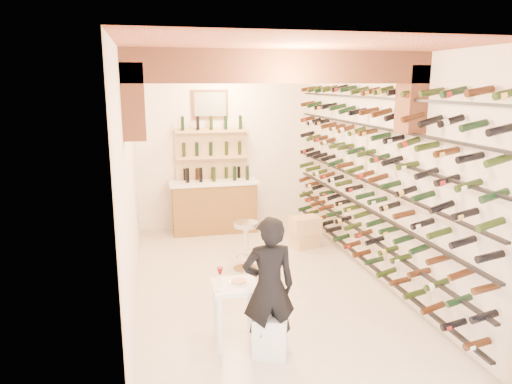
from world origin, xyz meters
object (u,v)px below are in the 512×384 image
crate_lower (305,240)px  chrome_barstool (246,243)px  back_counter (214,205)px  white_stool (271,334)px  person (269,288)px  wine_rack (363,175)px  tasting_table (235,295)px

crate_lower → chrome_barstool: bearing=-146.6°
back_counter → white_stool: size_ratio=3.84×
white_stool → person: 0.55m
white_stool → chrome_barstool: bearing=84.8°
back_counter → chrome_barstool: 2.11m
back_counter → wine_rack: bearing=-55.3°
back_counter → white_stool: back_counter is taller
wine_rack → person: 2.73m
chrome_barstool → back_counter: bearing=95.4°
white_stool → crate_lower: bearing=65.4°
tasting_table → wine_rack: bearing=36.3°
crate_lower → tasting_table: bearing=-121.7°
back_counter → white_stool: 4.46m
tasting_table → white_stool: 0.56m
person → crate_lower: 3.57m
tasting_table → person: size_ratio=0.56×
back_counter → person: size_ratio=1.11×
person → wine_rack: bearing=-134.5°
tasting_table → white_stool: size_ratio=1.94×
white_stool → chrome_barstool: 2.37m
person → crate_lower: person is taller
chrome_barstool → crate_lower: bearing=33.4°
person → chrome_barstool: (0.24, 2.37, -0.32)m
wine_rack → person: size_ratio=3.71×
person → crate_lower: (1.48, 3.18, -0.64)m
crate_lower → wine_rack: bearing=-73.7°
chrome_barstool → crate_lower: chrome_barstool is taller
tasting_table → person: (0.31, -0.30, 0.19)m
back_counter → person: (-0.05, -4.47, 0.24)m
back_counter → tasting_table: back_counter is taller
person → crate_lower: bearing=-113.5°
tasting_table → chrome_barstool: bearing=76.5°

